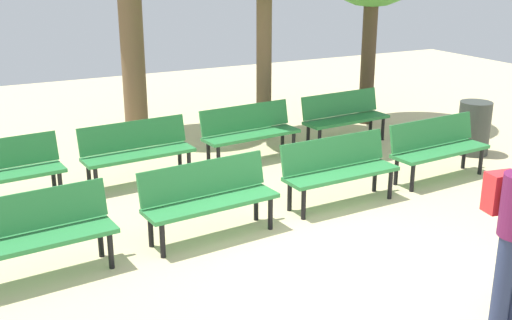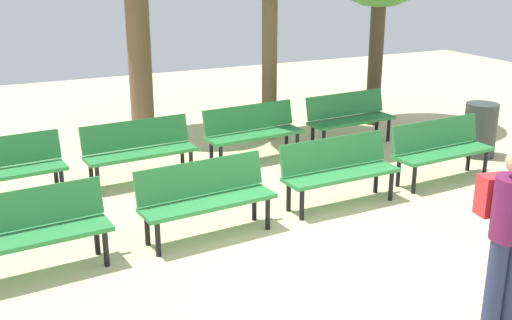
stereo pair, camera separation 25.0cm
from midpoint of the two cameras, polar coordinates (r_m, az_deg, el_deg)
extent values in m
plane|color=beige|center=(6.75, 7.94, -9.78)|extent=(24.00, 24.00, 0.00)
cube|color=#2D8442|center=(6.72, -20.35, -6.88)|extent=(1.63, 0.57, 0.05)
cube|color=#2D8442|center=(6.81, -20.95, -4.37)|extent=(1.60, 0.25, 0.40)
cylinder|color=black|center=(6.82, -14.08, -7.98)|extent=(0.06, 0.06, 0.40)
cylinder|color=black|center=(7.10, -14.91, -6.98)|extent=(0.06, 0.06, 0.40)
cube|color=#2D8442|center=(7.24, -5.00, -3.93)|extent=(1.63, 0.57, 0.05)
cube|color=#2D8442|center=(7.32, -5.78, -1.65)|extent=(1.60, 0.26, 0.40)
cylinder|color=black|center=(6.93, -9.51, -7.21)|extent=(0.06, 0.06, 0.40)
cylinder|color=black|center=(7.52, 0.36, -4.87)|extent=(0.06, 0.06, 0.40)
cylinder|color=black|center=(7.21, -10.52, -6.27)|extent=(0.06, 0.06, 0.40)
cylinder|color=black|center=(7.77, -0.92, -4.09)|extent=(0.06, 0.06, 0.40)
cube|color=#2D8442|center=(8.23, 6.93, -1.25)|extent=(1.62, 0.50, 0.05)
cube|color=#2D8442|center=(8.31, 6.18, 0.74)|extent=(1.60, 0.18, 0.40)
cylinder|color=black|center=(7.81, 3.42, -4.01)|extent=(0.06, 0.06, 0.40)
cylinder|color=black|center=(8.61, 11.27, -2.20)|extent=(0.06, 0.06, 0.40)
cylinder|color=black|center=(8.06, 2.18, -3.27)|extent=(0.06, 0.06, 0.40)
cylinder|color=black|center=(8.84, 9.92, -1.59)|extent=(0.06, 0.06, 0.40)
cube|color=#2D8442|center=(9.45, 15.70, 0.76)|extent=(1.63, 0.55, 0.05)
cube|color=#2D8442|center=(9.51, 14.96, 2.47)|extent=(1.60, 0.23, 0.40)
cylinder|color=black|center=(8.93, 13.23, -1.59)|extent=(0.06, 0.06, 0.40)
cylinder|color=black|center=(9.93, 19.04, -0.12)|extent=(0.06, 0.06, 0.40)
cylinder|color=black|center=(9.15, 11.84, -1.02)|extent=(0.06, 0.06, 0.40)
cylinder|color=black|center=(10.12, 17.67, 0.36)|extent=(0.06, 0.06, 0.40)
cube|color=#2D8442|center=(8.75, -22.91, -1.40)|extent=(1.63, 0.58, 0.05)
cylinder|color=black|center=(8.80, -18.09, -2.31)|extent=(0.06, 0.06, 0.40)
cylinder|color=black|center=(9.10, -18.62, -1.71)|extent=(0.06, 0.06, 0.40)
cube|color=#2D8442|center=(9.12, -11.31, 0.48)|extent=(1.63, 0.56, 0.05)
cube|color=#2D8442|center=(9.24, -11.85, 2.24)|extent=(1.60, 0.24, 0.40)
cylinder|color=black|center=(8.85, -15.08, -1.93)|extent=(0.06, 0.06, 0.40)
cylinder|color=black|center=(9.31, -6.85, -0.42)|extent=(0.06, 0.06, 0.40)
cylinder|color=black|center=(9.14, -15.68, -1.33)|extent=(0.06, 0.06, 0.40)
cylinder|color=black|center=(9.58, -7.67, 0.10)|extent=(0.06, 0.06, 0.40)
cube|color=#2D8442|center=(9.93, -1.09, 2.27)|extent=(1.63, 0.58, 0.05)
cube|color=#2D8442|center=(10.03, -1.70, 3.88)|extent=(1.60, 0.26, 0.40)
cylinder|color=black|center=(9.53, -4.18, 0.11)|extent=(0.06, 0.06, 0.40)
cylinder|color=black|center=(10.23, 2.73, 1.41)|extent=(0.06, 0.06, 0.40)
cylinder|color=black|center=(9.80, -5.07, 0.60)|extent=(0.06, 0.06, 0.40)
cylinder|color=black|center=(10.49, 1.72, 1.84)|extent=(0.06, 0.06, 0.40)
cube|color=#2D8442|center=(10.96, 7.58, 3.64)|extent=(1.63, 0.55, 0.05)
cube|color=#2D8442|center=(11.05, 6.99, 5.09)|extent=(1.60, 0.24, 0.40)
cylinder|color=black|center=(10.48, 5.10, 1.76)|extent=(0.06, 0.06, 0.40)
cylinder|color=black|center=(11.34, 10.80, 2.78)|extent=(0.06, 0.06, 0.40)
cylinder|color=black|center=(10.73, 4.08, 2.18)|extent=(0.06, 0.06, 0.40)
cylinder|color=black|center=(11.57, 9.75, 3.15)|extent=(0.06, 0.06, 0.40)
cylinder|color=#4C3A28|center=(12.28, 9.58, 9.44)|extent=(0.27, 0.27, 2.68)
cylinder|color=brown|center=(11.08, 0.08, 9.45)|extent=(0.27, 0.27, 2.94)
cylinder|color=brown|center=(11.61, -11.79, 10.19)|extent=(0.42, 0.42, 3.23)
cylinder|color=navy|center=(5.95, 20.36, -10.25)|extent=(0.16, 0.16, 0.85)
cube|color=red|center=(5.90, 20.24, -2.76)|extent=(0.31, 0.23, 0.36)
cylinder|color=#383D38|center=(10.87, 18.53, 2.77)|extent=(0.52, 0.52, 0.87)
camera|label=1|loc=(0.12, -90.86, -0.28)|focal=44.11mm
camera|label=2|loc=(0.12, 89.14, 0.28)|focal=44.11mm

